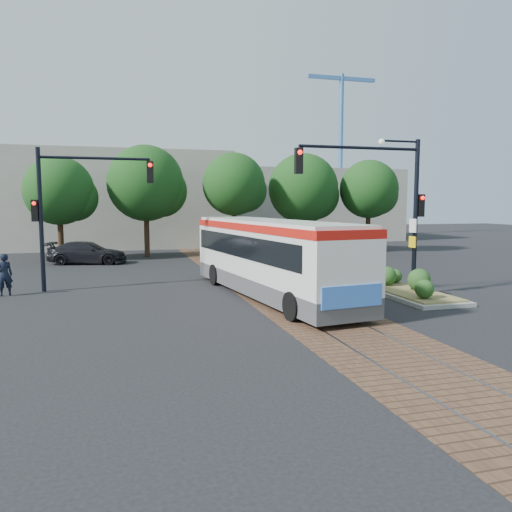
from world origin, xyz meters
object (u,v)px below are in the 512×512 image
object	(u,v)px
signal_pole_main	(389,192)
parked_car	(87,253)
city_bus	(270,254)
signal_pole_left	(69,199)
officer	(4,275)
traffic_island	(408,287)

from	to	relation	value
signal_pole_main	parked_car	xyz separation A→B (m)	(-12.13, 14.56, -3.47)
city_bus	signal_pole_left	distance (m)	8.81
city_bus	parked_car	bearing A→B (deg)	112.05
city_bus	parked_car	size ratio (longest dim) A/B	2.46
signal_pole_left	officer	world-z (taller)	signal_pole_left
city_bus	traffic_island	bearing A→B (deg)	-20.77
signal_pole_main	signal_pole_left	world-z (taller)	signal_pole_main
traffic_island	parked_car	world-z (taller)	parked_car
signal_pole_left	parked_car	size ratio (longest dim) A/B	1.27
signal_pole_main	signal_pole_left	size ratio (longest dim) A/B	1.00
signal_pole_left	signal_pole_main	bearing A→B (deg)	-21.45
traffic_island	signal_pole_left	bearing A→B (deg)	159.64
city_bus	signal_pole_left	world-z (taller)	signal_pole_left
officer	parked_car	bearing A→B (deg)	-124.31
city_bus	signal_pole_main	bearing A→B (deg)	-22.37
officer	parked_car	xyz separation A→B (m)	(2.59, 10.41, -0.18)
signal_pole_main	parked_car	bearing A→B (deg)	129.81
signal_pole_left	city_bus	bearing A→B (deg)	-25.11
city_bus	parked_car	distance (m)	15.44
signal_pole_left	parked_car	distance (m)	10.26
city_bus	traffic_island	size ratio (longest dim) A/B	2.23
signal_pole_main	signal_pole_left	xyz separation A→B (m)	(-12.23, 4.80, -0.29)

